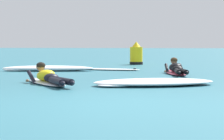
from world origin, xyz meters
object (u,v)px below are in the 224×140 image
Objects in this scene: surfer_near at (48,78)px; channel_marker_buoy at (136,55)px; drifting_surfboard at (111,69)px; surfer_far at (176,70)px.

channel_marker_buoy is at bearing 83.30° from surfer_near.
drifting_surfboard is (0.64, 5.55, -0.11)m from surfer_near.
drifting_surfboard is at bearing 142.63° from surfer_far.
surfer_near is 1.06× the size of drifting_surfboard.
surfer_near is 0.87× the size of surfer_far.
surfer_far is at bearing 52.96° from surfer_near.
surfer_near and surfer_far have the same top height.
surfer_far is (2.89, 3.84, -0.01)m from surfer_near.
surfer_far is 6.16m from channel_marker_buoy.
drifting_surfboard is (-2.25, 1.72, -0.10)m from surfer_far.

